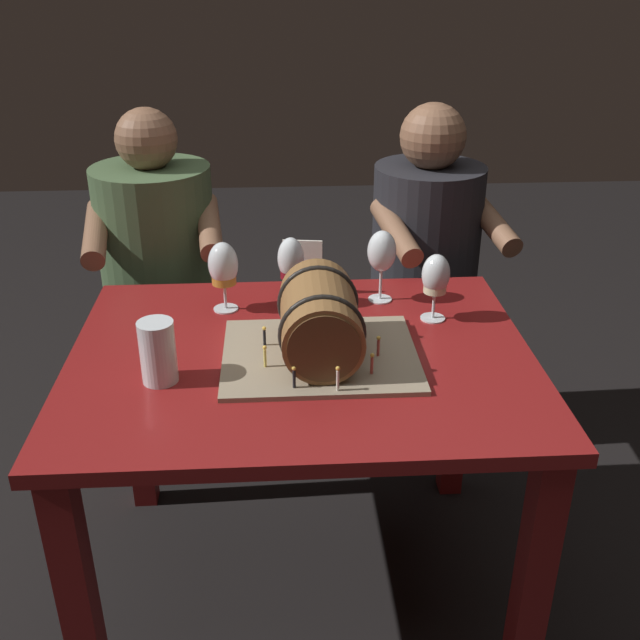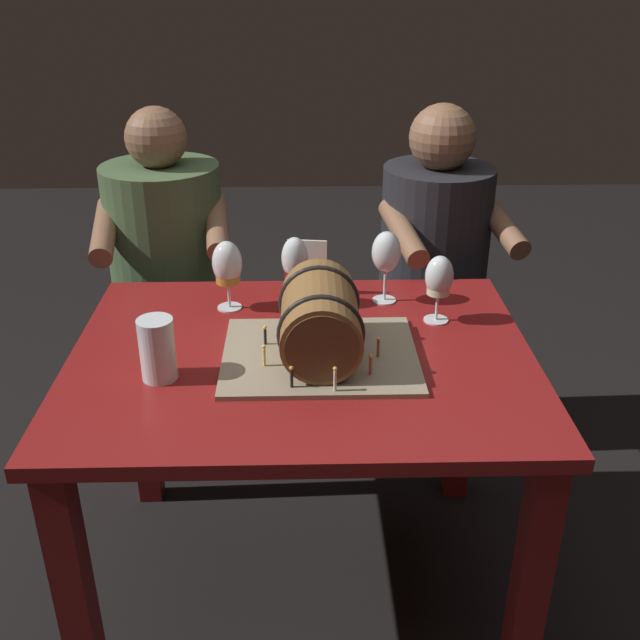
% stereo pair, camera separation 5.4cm
% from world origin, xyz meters
% --- Properties ---
extents(ground_plane, '(8.00, 8.00, 0.00)m').
position_xyz_m(ground_plane, '(0.00, 0.00, 0.00)').
color(ground_plane, black).
extents(dining_table, '(1.12, 0.88, 0.74)m').
position_xyz_m(dining_table, '(0.00, 0.00, 0.62)').
color(dining_table, maroon).
rests_on(dining_table, ground).
extents(barrel_cake, '(0.46, 0.38, 0.20)m').
position_xyz_m(barrel_cake, '(0.04, -0.03, 0.83)').
color(barrel_cake, gray).
rests_on(barrel_cake, dining_table).
extents(wine_glass_amber, '(0.08, 0.08, 0.19)m').
position_xyz_m(wine_glass_amber, '(-0.20, 0.26, 0.86)').
color(wine_glass_amber, white).
rests_on(wine_glass_amber, dining_table).
extents(wine_glass_empty, '(0.08, 0.08, 0.20)m').
position_xyz_m(wine_glass_empty, '(0.23, 0.29, 0.88)').
color(wine_glass_empty, white).
rests_on(wine_glass_empty, dining_table).
extents(wine_glass_red, '(0.07, 0.07, 0.20)m').
position_xyz_m(wine_glass_red, '(-0.02, 0.27, 0.87)').
color(wine_glass_red, white).
rests_on(wine_glass_red, dining_table).
extents(wine_glass_white, '(0.07, 0.07, 0.18)m').
position_xyz_m(wine_glass_white, '(0.35, 0.17, 0.86)').
color(wine_glass_white, white).
rests_on(wine_glass_white, dining_table).
extents(beer_pint, '(0.08, 0.08, 0.15)m').
position_xyz_m(beer_pint, '(-0.32, -0.11, 0.81)').
color(beer_pint, white).
rests_on(beer_pint, dining_table).
extents(menu_card, '(0.11, 0.03, 0.16)m').
position_xyz_m(menu_card, '(0.02, 0.35, 0.82)').
color(menu_card, silver).
rests_on(menu_card, dining_table).
extents(person_seated_left, '(0.45, 0.52, 1.19)m').
position_xyz_m(person_seated_left, '(-0.45, 0.74, 0.57)').
color(person_seated_left, '#2A3A24').
rests_on(person_seated_left, ground).
extents(person_seated_right, '(0.47, 0.54, 1.20)m').
position_xyz_m(person_seated_right, '(0.45, 0.74, 0.57)').
color(person_seated_right, black).
rests_on(person_seated_right, ground).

